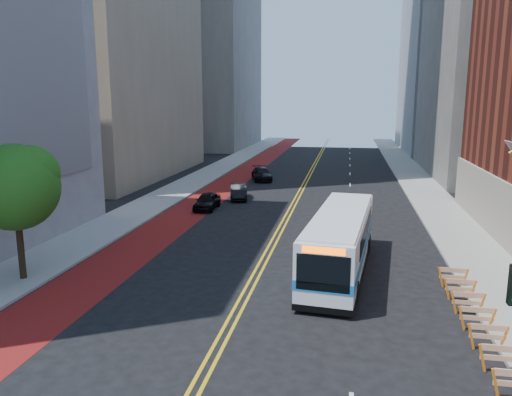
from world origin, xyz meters
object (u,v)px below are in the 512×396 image
object	(u,v)px
transit_bus	(340,241)
car_a	(207,201)
car_b	(239,192)
street_tree	(16,184)
car_c	(262,174)

from	to	relation	value
transit_bus	car_a	size ratio (longest dim) A/B	2.99
car_a	car_b	world-z (taller)	car_b
street_tree	transit_bus	bearing A→B (deg)	15.22
car_c	transit_bus	bearing A→B (deg)	-89.36
street_tree	car_b	bearing A→B (deg)	74.78
street_tree	car_a	xyz separation A→B (m)	(4.41, 17.60, -4.23)
transit_bus	car_c	distance (m)	30.42
car_a	car_c	world-z (taller)	car_c
car_b	car_c	xyz separation A→B (m)	(0.24, 10.94, 0.02)
car_a	street_tree	bearing A→B (deg)	-104.12
street_tree	transit_bus	size ratio (longest dim) A/B	0.56
street_tree	car_a	world-z (taller)	street_tree
transit_bus	car_b	size ratio (longest dim) A/B	2.85
transit_bus	car_b	world-z (taller)	transit_bus
car_a	car_b	xyz separation A→B (m)	(1.64, 4.65, 0.01)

